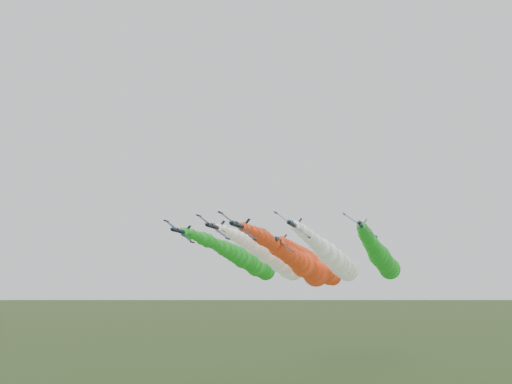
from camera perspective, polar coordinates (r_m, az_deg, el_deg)
jet_lead at (r=132.99m, az=5.18°, el=-8.11°), size 12.42×67.82×14.02m
jet_inner_left at (r=145.04m, az=2.32°, el=-7.73°), size 11.87×67.28×13.47m
jet_inner_right at (r=140.04m, az=9.00°, el=-7.64°), size 11.86×67.26×13.46m
jet_outer_left at (r=152.84m, az=-1.15°, el=-7.80°), size 11.76×67.17×13.37m
jet_outer_right at (r=148.89m, az=14.11°, el=-7.26°), size 11.96×67.36×13.56m
jet_trail at (r=156.60m, az=7.33°, el=-8.52°), size 11.63×67.03×13.23m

